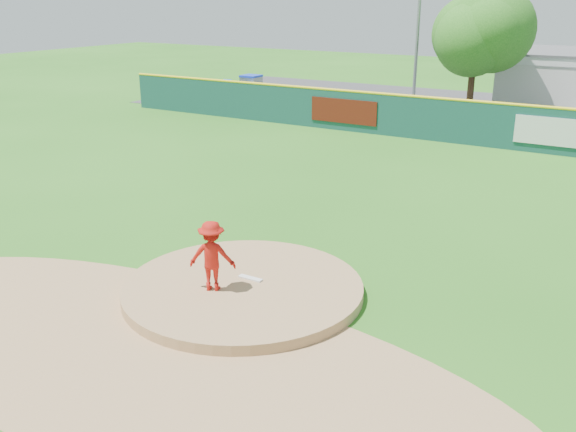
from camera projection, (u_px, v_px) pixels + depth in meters
The scene contains 12 objects.
ground at pixel (243, 294), 14.76m from camera, with size 120.00×120.00×0.00m, color #286B19.
pitchers_mound at pixel (243, 294), 14.76m from camera, with size 5.50×5.50×0.50m, color #9E774C.
pitching_rubber at pixel (250, 278), 14.91m from camera, with size 0.60×0.15×0.04m, color white.
infield_dirt_arc at pixel (154, 352), 12.32m from camera, with size 15.40×15.40×0.01m, color #9E774C.
parking_lot at pixel (513, 115), 36.63m from camera, with size 44.00×16.00×0.02m, color #38383A.
pitcher at pixel (212, 256), 14.16m from camera, with size 1.04×0.60×1.61m, color #B1160F.
van at pixel (432, 116), 32.71m from camera, with size 2.02×4.39×1.22m, color silver.
fence_banners at pixel (442, 121), 29.56m from camera, with size 13.71×0.04×1.20m.
playground_slide at pixel (250, 89), 40.55m from camera, with size 1.11×3.12×1.72m.
outfield_fence at pixel (470, 121), 28.98m from camera, with size 40.00×0.14×2.07m.
deciduous_tree at pixel (476, 33), 34.49m from camera, with size 5.60×5.60×7.36m.
light_pole_left at pixel (420, 3), 37.57m from camera, with size 1.75×0.25×11.00m.
Camera 1 is at (7.76, -10.92, 6.52)m, focal length 40.00 mm.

